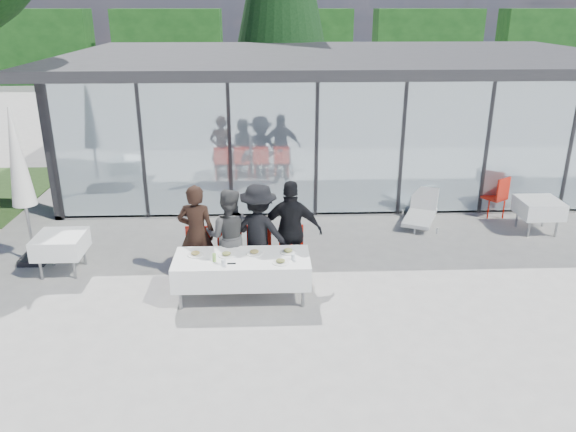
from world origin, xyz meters
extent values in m
plane|color=#A09D97|center=(0.00, 0.00, 0.00)|extent=(90.00, 90.00, 0.00)
cube|color=gray|center=(2.00, 8.00, 0.05)|extent=(14.00, 8.00, 0.10)
cube|color=black|center=(2.00, 11.90, 1.60)|extent=(14.00, 0.20, 3.20)
cube|color=black|center=(-4.90, 8.00, 1.60)|extent=(0.20, 8.00, 3.20)
cube|color=black|center=(8.90, 8.00, 1.60)|extent=(0.20, 8.00, 3.20)
cube|color=silver|center=(2.00, 4.03, 1.60)|extent=(13.60, 0.06, 3.10)
cube|color=#2D2D30|center=(2.00, 7.60, 3.32)|extent=(14.80, 8.80, 0.24)
cube|color=#262628|center=(-4.80, 4.03, 1.60)|extent=(0.08, 0.10, 3.10)
cube|color=#262628|center=(-2.86, 4.03, 1.60)|extent=(0.08, 0.10, 3.10)
cube|color=#262628|center=(-0.91, 4.03, 1.60)|extent=(0.08, 0.10, 3.10)
cube|color=#262628|center=(1.03, 4.03, 1.60)|extent=(0.08, 0.10, 3.10)
cube|color=#262628|center=(2.97, 4.03, 1.60)|extent=(0.08, 0.10, 3.10)
cube|color=#262628|center=(4.91, 4.03, 1.60)|extent=(0.08, 0.10, 3.10)
cube|color=#262628|center=(6.86, 4.03, 1.60)|extent=(0.08, 0.10, 3.10)
cube|color=red|center=(-0.50, 6.50, 0.45)|extent=(0.45, 0.45, 0.90)
cube|color=red|center=(1.00, 7.00, 0.45)|extent=(0.45, 0.45, 0.90)
cube|color=red|center=(3.50, 6.50, 0.45)|extent=(0.45, 0.45, 0.90)
cube|color=red|center=(5.50, 7.20, 0.45)|extent=(0.45, 0.45, 0.90)
cube|color=#123912|center=(-14.00, 28.00, 2.20)|extent=(6.50, 2.00, 4.40)
cube|color=#123912|center=(-6.00, 28.00, 2.20)|extent=(6.50, 2.00, 4.40)
cube|color=#123912|center=(2.00, 28.00, 2.20)|extent=(6.50, 2.00, 4.40)
cube|color=#123912|center=(10.00, 28.00, 2.20)|extent=(6.50, 2.00, 4.40)
cube|color=#123912|center=(18.00, 28.00, 2.20)|extent=(6.50, 2.00, 4.40)
cube|color=white|center=(-0.53, 0.19, 0.54)|extent=(2.26, 0.96, 0.42)
cylinder|color=gray|center=(-1.53, -0.16, 0.35)|extent=(0.06, 0.06, 0.71)
cylinder|color=gray|center=(0.47, -0.16, 0.35)|extent=(0.06, 0.06, 0.71)
cylinder|color=gray|center=(-1.53, 0.54, 0.35)|extent=(0.06, 0.06, 0.71)
cylinder|color=gray|center=(0.47, 0.54, 0.35)|extent=(0.06, 0.06, 0.71)
imported|color=black|center=(-1.35, 0.89, 0.90)|extent=(0.73, 0.73, 1.80)
cube|color=red|center=(-1.35, 0.85, 0.45)|extent=(0.44, 0.44, 0.05)
cube|color=red|center=(-1.35, 1.05, 0.70)|extent=(0.44, 0.04, 0.55)
cylinder|color=red|center=(-1.53, 0.67, 0.21)|extent=(0.04, 0.04, 0.43)
cylinder|color=red|center=(-1.17, 0.67, 0.21)|extent=(0.04, 0.04, 0.43)
cylinder|color=red|center=(-1.53, 1.03, 0.21)|extent=(0.04, 0.04, 0.43)
cylinder|color=red|center=(-1.17, 1.03, 0.21)|extent=(0.04, 0.04, 0.43)
imported|color=#4A4A4A|center=(-0.78, 0.89, 0.86)|extent=(0.91, 0.91, 1.71)
cube|color=red|center=(-0.78, 0.85, 0.45)|extent=(0.44, 0.44, 0.05)
cube|color=red|center=(-0.78, 1.05, 0.70)|extent=(0.44, 0.04, 0.55)
cylinder|color=red|center=(-0.96, 0.67, 0.21)|extent=(0.04, 0.04, 0.43)
cylinder|color=red|center=(-0.60, 0.67, 0.21)|extent=(0.04, 0.04, 0.43)
cylinder|color=red|center=(-0.96, 1.03, 0.21)|extent=(0.04, 0.04, 0.43)
cylinder|color=red|center=(-0.60, 1.03, 0.21)|extent=(0.04, 0.04, 0.43)
imported|color=black|center=(-0.25, 0.89, 0.89)|extent=(1.45, 1.45, 1.79)
cube|color=red|center=(-0.25, 0.85, 0.45)|extent=(0.44, 0.44, 0.05)
cube|color=red|center=(-0.25, 1.05, 0.70)|extent=(0.44, 0.04, 0.55)
cylinder|color=red|center=(-0.43, 0.67, 0.21)|extent=(0.04, 0.04, 0.43)
cylinder|color=red|center=(-0.07, 0.67, 0.21)|extent=(0.04, 0.04, 0.43)
cylinder|color=red|center=(-0.43, 1.03, 0.21)|extent=(0.04, 0.04, 0.43)
cylinder|color=red|center=(-0.07, 1.03, 0.21)|extent=(0.04, 0.04, 0.43)
imported|color=black|center=(0.33, 0.89, 0.92)|extent=(1.21, 1.21, 1.84)
cube|color=red|center=(0.33, 0.85, 0.45)|extent=(0.44, 0.44, 0.05)
cube|color=red|center=(0.33, 1.05, 0.70)|extent=(0.44, 0.04, 0.55)
cylinder|color=red|center=(0.15, 0.67, 0.21)|extent=(0.04, 0.04, 0.43)
cylinder|color=red|center=(0.51, 0.67, 0.21)|extent=(0.04, 0.04, 0.43)
cylinder|color=red|center=(0.15, 1.03, 0.21)|extent=(0.04, 0.04, 0.43)
cylinder|color=red|center=(0.51, 1.03, 0.21)|extent=(0.04, 0.04, 0.43)
cylinder|color=white|center=(-1.31, 0.31, 0.76)|extent=(0.28, 0.28, 0.01)
ellipsoid|color=tan|center=(-1.31, 0.31, 0.79)|extent=(0.15, 0.15, 0.05)
cylinder|color=white|center=(-0.79, 0.27, 0.76)|extent=(0.28, 0.28, 0.01)
ellipsoid|color=#466225|center=(-0.79, 0.27, 0.79)|extent=(0.15, 0.15, 0.05)
cylinder|color=white|center=(-0.32, 0.33, 0.76)|extent=(0.28, 0.28, 0.01)
ellipsoid|color=tan|center=(-0.32, 0.33, 0.79)|extent=(0.15, 0.15, 0.05)
cylinder|color=white|center=(0.24, 0.36, 0.76)|extent=(0.28, 0.28, 0.01)
ellipsoid|color=#466225|center=(0.24, 0.36, 0.79)|extent=(0.15, 0.15, 0.05)
cylinder|color=white|center=(0.10, -0.05, 0.76)|extent=(0.28, 0.28, 0.01)
ellipsoid|color=#466225|center=(0.10, -0.05, 0.79)|extent=(0.15, 0.15, 0.05)
cylinder|color=#82B94D|center=(-0.97, 0.05, 0.82)|extent=(0.06, 0.06, 0.14)
cylinder|color=silver|center=(-0.81, -0.11, 0.80)|extent=(0.07, 0.07, 0.10)
cylinder|color=silver|center=(0.32, 0.05, 0.80)|extent=(0.07, 0.07, 0.10)
cube|color=black|center=(-0.69, -0.05, 0.76)|extent=(0.14, 0.03, 0.01)
cube|color=white|center=(-3.90, 1.30, 0.56)|extent=(0.86, 0.86, 0.36)
cylinder|color=gray|center=(-4.20, 1.00, 0.36)|extent=(0.05, 0.05, 0.72)
cylinder|color=gray|center=(-3.60, 1.00, 0.36)|extent=(0.05, 0.05, 0.72)
cylinder|color=gray|center=(-4.20, 1.60, 0.36)|extent=(0.05, 0.05, 0.72)
cylinder|color=gray|center=(-3.60, 1.60, 0.36)|extent=(0.05, 0.05, 0.72)
cube|color=white|center=(5.78, 2.89, 0.56)|extent=(0.86, 0.86, 0.36)
cylinder|color=gray|center=(5.48, 2.59, 0.36)|extent=(0.05, 0.05, 0.72)
cylinder|color=gray|center=(6.08, 2.59, 0.36)|extent=(0.05, 0.05, 0.72)
cylinder|color=gray|center=(5.48, 3.19, 0.36)|extent=(0.05, 0.05, 0.72)
cylinder|color=gray|center=(6.08, 3.19, 0.36)|extent=(0.05, 0.05, 0.72)
cylinder|color=red|center=(7.37, 4.38, 0.21)|extent=(0.04, 0.04, 0.43)
cube|color=red|center=(5.20, 3.89, 0.45)|extent=(0.61, 0.61, 0.05)
cube|color=red|center=(5.31, 3.73, 0.70)|extent=(0.39, 0.28, 0.55)
cylinder|color=red|center=(5.02, 3.71, 0.21)|extent=(0.04, 0.04, 0.43)
cylinder|color=red|center=(5.38, 3.71, 0.21)|extent=(0.04, 0.04, 0.43)
cylinder|color=red|center=(5.02, 4.07, 0.21)|extent=(0.04, 0.04, 0.43)
cylinder|color=red|center=(5.38, 4.07, 0.21)|extent=(0.04, 0.04, 0.43)
cube|color=black|center=(-4.61, 1.76, 0.06)|extent=(0.50, 0.50, 0.12)
cylinder|color=gray|center=(-4.61, 1.76, 1.35)|extent=(0.06, 0.06, 2.70)
cone|color=white|center=(-4.61, 1.76, 2.09)|extent=(0.44, 0.44, 1.82)
cube|color=silver|center=(3.34, 3.40, 0.18)|extent=(1.08, 1.43, 0.08)
cube|color=silver|center=(3.56, 3.90, 0.45)|extent=(0.66, 0.48, 0.54)
cylinder|color=silver|center=(3.09, 2.85, 0.07)|extent=(0.04, 0.04, 0.14)
cylinder|color=silver|center=(3.59, 2.85, 0.07)|extent=(0.04, 0.04, 0.14)
cylinder|color=silver|center=(3.09, 3.95, 0.07)|extent=(0.04, 0.04, 0.14)
cylinder|color=silver|center=(3.59, 3.95, 0.07)|extent=(0.04, 0.04, 0.14)
cylinder|color=#382316|center=(0.50, 13.00, 1.00)|extent=(0.44, 0.44, 2.00)
camera|label=1|loc=(-0.10, -8.28, 4.69)|focal=35.00mm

